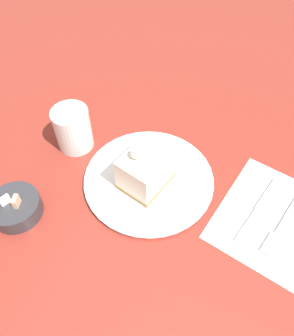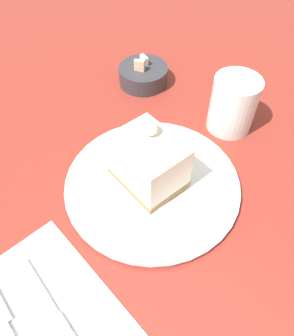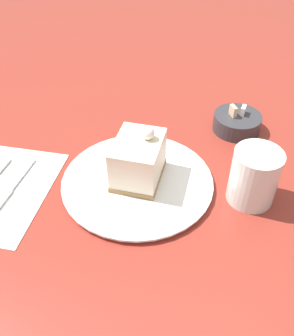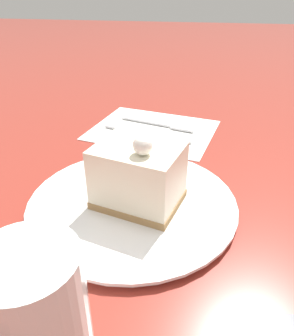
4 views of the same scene
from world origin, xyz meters
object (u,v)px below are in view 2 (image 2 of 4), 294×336
knife (63,328)px  drinking_glass (233,104)px  plate (152,184)px  sugar_bowl (143,75)px  cake_slice (149,162)px

knife → drinking_glass: bearing=15.4°
plate → sugar_bowl: sugar_bowl is taller
cake_slice → drinking_glass: size_ratio=1.23×
sugar_bowl → drinking_glass: size_ratio=1.01×
cake_slice → sugar_bowl: (0.21, 0.16, -0.03)m
drinking_glass → cake_slice: bearing=167.0°
plate → knife: plate is taller
cake_slice → knife: bearing=-154.9°
plate → knife: size_ratio=1.51×
cake_slice → drinking_glass: 0.19m
knife → drinking_glass: (0.42, -0.00, 0.04)m
drinking_glass → sugar_bowl: bearing=85.4°
plate → sugar_bowl: size_ratio=2.72×
plate → cake_slice: cake_slice is taller
cake_slice → drinking_glass: (0.19, -0.04, -0.00)m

